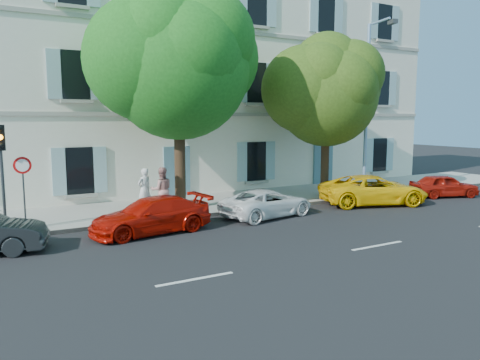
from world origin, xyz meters
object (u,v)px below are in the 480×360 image
car_red_hatchback (444,186)px  tree_right (326,96)px  traffic_light (1,155)px  car_red_coupe (151,215)px  pedestrian_b (162,190)px  tree_left (178,69)px  street_lamp (369,99)px  car_yellow_supercar (373,190)px  car_white_coupe (267,203)px  pedestrian_a (144,189)px  road_sign (23,177)px

car_red_hatchback → tree_right: tree_right is taller
traffic_light → car_red_coupe: bearing=-23.7°
traffic_light → pedestrian_b: size_ratio=1.95×
tree_left → tree_right: (7.33, -0.16, -0.89)m
car_red_hatchback → street_lamp: street_lamp is taller
car_yellow_supercar → street_lamp: (0.92, 1.39, 4.04)m
car_yellow_supercar → tree_right: size_ratio=0.64×
car_yellow_supercar → pedestrian_b: pedestrian_b is taller
car_white_coupe → pedestrian_b: 4.15m
pedestrian_b → car_yellow_supercar: bearing=175.5°
car_white_coupe → car_red_hatchback: bearing=-102.2°
car_red_coupe → street_lamp: street_lamp is taller
street_lamp → pedestrian_b: street_lamp is taller
tree_right → car_red_hatchback: bearing=-26.0°
car_white_coupe → tree_right: bearing=-74.7°
car_white_coupe → car_yellow_supercar: size_ratio=0.82×
car_red_coupe → tree_left: bearing=134.8°
car_yellow_supercar → car_red_coupe: bearing=110.1°
tree_left → car_red_hatchback: bearing=-12.3°
car_white_coupe → traffic_light: 9.45m
traffic_light → pedestrian_a: bearing=14.1°
car_white_coupe → pedestrian_a: 4.93m
car_red_coupe → tree_right: bearing=98.5°
car_red_hatchback → tree_left: tree_left is taller
car_white_coupe → car_yellow_supercar: bearing=-101.6°
car_red_hatchback → traffic_light: 19.27m
car_red_hatchback → car_red_coupe: bearing=108.8°
car_red_coupe → traffic_light: size_ratio=1.19×
pedestrian_a → car_red_hatchback: bearing=146.9°
car_yellow_supercar → pedestrian_a: (-9.51, 3.00, 0.34)m
car_red_hatchback → street_lamp: 5.69m
car_white_coupe → car_yellow_supercar: car_yellow_supercar is taller
road_sign → street_lamp: 15.17m
tree_left → road_sign: (-5.82, -0.76, -3.85)m
car_white_coupe → pedestrian_a: pedestrian_a is taller
car_white_coupe → car_red_hatchback: 10.00m
car_white_coupe → street_lamp: bearing=-89.2°
car_red_hatchback → tree_left: 13.93m
traffic_light → pedestrian_b: 5.80m
car_white_coupe → traffic_light: bearing=70.0°
road_sign → tree_right: bearing=2.6°
car_yellow_supercar → pedestrian_b: size_ratio=2.66×
traffic_light → pedestrian_a: 5.49m
car_red_coupe → pedestrian_a: 3.28m
tree_right → road_sign: 13.49m
car_red_coupe → car_yellow_supercar: 10.32m
car_red_hatchback → pedestrian_a: bearing=96.1°
street_lamp → pedestrian_b: size_ratio=4.52×
car_yellow_supercar → car_red_hatchback: 4.48m
tree_right → road_sign: bearing=-177.4°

